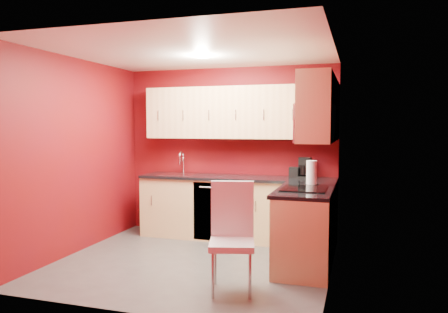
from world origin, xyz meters
The scene contains 21 objects.
floor centered at (0.00, 0.00, 0.00)m, with size 3.20×3.20×0.00m, color #484643.
ceiling centered at (0.00, 0.00, 2.50)m, with size 3.20×3.20×0.00m, color white.
wall_back centered at (0.00, 1.50, 1.25)m, with size 3.20×3.20×0.00m, color #640A09.
wall_front centered at (0.00, -1.50, 1.25)m, with size 3.20×3.20×0.00m, color #640A09.
wall_left centered at (-1.60, 0.00, 1.25)m, with size 3.00×3.00×0.00m, color #640A09.
wall_right centered at (1.60, 0.00, 1.25)m, with size 3.00×3.00×0.00m, color #640A09.
base_cabinets_back centered at (0.20, 1.20, 0.43)m, with size 2.80×0.60×0.87m, color #DABD7D.
base_cabinets_right centered at (1.30, 0.25, 0.43)m, with size 0.60×1.30×0.87m, color #DABD7D.
countertop_back centered at (0.20, 1.19, 0.89)m, with size 2.80×0.63×0.04m, color black.
countertop_right centered at (1.29, 0.23, 0.89)m, with size 0.63×1.27×0.04m, color black.
upper_cabinets_back centered at (0.20, 1.32, 1.83)m, with size 2.80×0.35×0.75m, color #E4BB81.
upper_cabinets_right centered at (1.42, 0.44, 1.89)m, with size 0.35×1.55×0.75m.
microwave centered at (1.39, 0.20, 1.66)m, with size 0.42×0.76×0.42m.
cooktop centered at (1.28, 0.20, 0.92)m, with size 0.50×0.55×0.01m, color black.
sink centered at (-0.70, 1.20, 0.94)m, with size 0.52×0.42×0.35m.
dishwasher_front centered at (-0.05, 0.91, 0.43)m, with size 0.60×0.02×0.82m, color black.
downlight centered at (0.00, 0.30, 2.48)m, with size 0.20×0.20×0.01m, color white.
coffee_maker centered at (1.14, 1.31, 1.05)m, with size 0.17×0.23×0.28m, color black, non-canonical shape.
napkin_holder centered at (1.01, 1.30, 0.98)m, with size 0.14×0.14×0.15m, color black, non-canonical shape.
paper_towel centered at (1.32, 0.58, 1.06)m, with size 0.17×0.17×0.30m, color white, non-canonical shape.
dining_chair centered at (0.70, -0.76, 0.54)m, with size 0.43×0.45×1.07m, color silver, non-canonical shape.
Camera 1 is at (1.88, -4.80, 1.63)m, focal length 35.00 mm.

